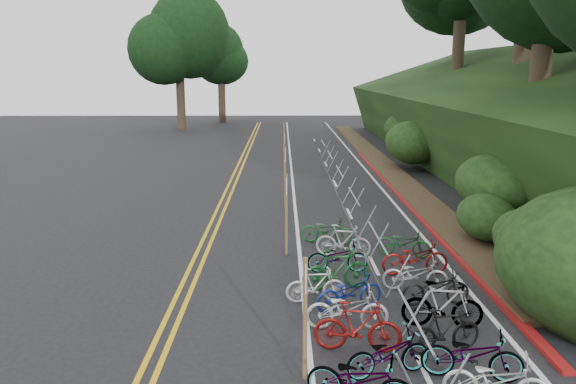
% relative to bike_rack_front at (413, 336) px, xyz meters
% --- Properties ---
extents(ground, '(120.00, 120.00, 0.00)m').
position_rel_bike_rack_front_xyz_m(ground, '(-2.79, 2.11, -0.88)').
color(ground, black).
rests_on(ground, ground).
extents(road_markings, '(7.47, 80.00, 0.01)m').
position_rel_bike_rack_front_xyz_m(road_markings, '(-2.15, 12.20, -0.87)').
color(road_markings, gold).
rests_on(road_markings, ground).
extents(red_curb, '(0.25, 28.00, 0.10)m').
position_rel_bike_rack_front_xyz_m(red_curb, '(2.91, 14.11, -0.83)').
color(red_curb, maroon).
rests_on(red_curb, ground).
extents(embankment, '(14.30, 48.14, 9.11)m').
position_rel_bike_rack_front_xyz_m(embankment, '(10.17, 21.14, 1.69)').
color(embankment, black).
rests_on(embankment, ground).
extents(bike_rack_front, '(1.17, 2.70, 1.23)m').
position_rel_bike_rack_front_xyz_m(bike_rack_front, '(0.00, 0.00, 0.00)').
color(bike_rack_front, gray).
rests_on(bike_rack_front, ground).
extents(bike_racks_rest, '(1.14, 23.00, 1.17)m').
position_rel_bike_rack_front_xyz_m(bike_racks_rest, '(0.21, 15.11, -0.02)').
color(bike_racks_rest, gray).
rests_on(bike_racks_rest, ground).
extents(signpost_near, '(0.08, 0.40, 2.30)m').
position_rel_bike_rack_front_xyz_m(signpost_near, '(-1.91, 0.10, 0.44)').
color(signpost_near, brown).
rests_on(signpost_near, ground).
extents(signposts_rest, '(0.08, 18.40, 2.50)m').
position_rel_bike_rack_front_xyz_m(signposts_rest, '(-2.19, 16.11, 0.55)').
color(signposts_rest, brown).
rests_on(signposts_rest, ground).
extents(bike_front, '(0.54, 1.49, 0.88)m').
position_rel_bike_rack_front_xyz_m(bike_front, '(-1.51, 3.51, -0.44)').
color(bike_front, beige).
rests_on(bike_front, ground).
extents(bike_valet, '(3.52, 10.86, 1.08)m').
position_rel_bike_rack_front_xyz_m(bike_valet, '(0.11, 3.01, -0.41)').
color(bike_valet, slate).
rests_on(bike_valet, ground).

